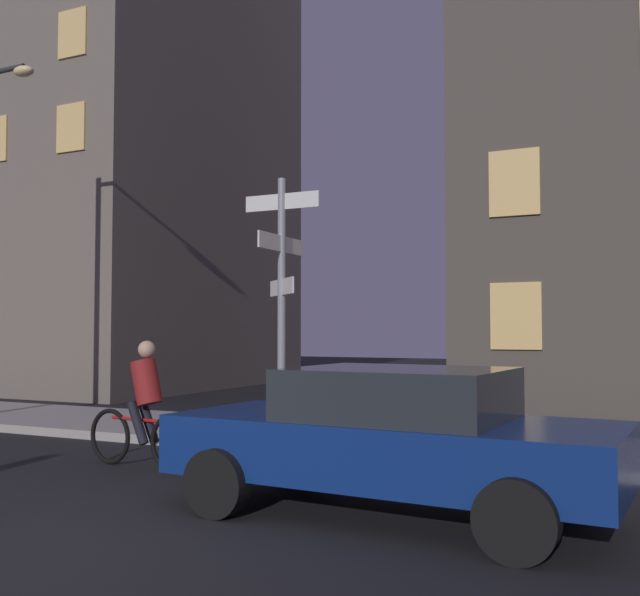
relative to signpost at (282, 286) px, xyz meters
name	(u,v)px	position (x,y,z in m)	size (l,w,h in m)	color
ground_plane	(42,552)	(0.71, -5.25, -2.40)	(80.00, 80.00, 0.00)	black
sidewalk_kerb	(347,439)	(0.71, 0.83, -2.33)	(40.00, 2.86, 0.14)	#9E9991
signpost	(282,286)	(0.00, 0.00, 0.00)	(1.24, 1.39, 3.88)	gray
car_side_parked	(393,436)	(2.81, -3.01, -1.66)	(4.37, 2.14, 1.38)	navy
cyclist	(143,409)	(-0.81, -2.17, -1.65)	(1.81, 0.37, 1.61)	black
building_left_block	(92,124)	(-11.97, 8.86, 6.24)	(10.61, 10.04, 17.28)	#6B6056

